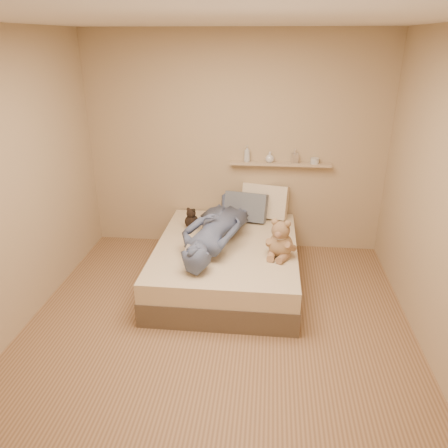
# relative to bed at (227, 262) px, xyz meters

# --- Properties ---
(room) EXTENTS (3.80, 3.80, 3.80)m
(room) POSITION_rel_bed_xyz_m (0.00, -0.93, 1.08)
(room) COLOR #95704D
(room) RESTS_ON ground
(bed) EXTENTS (1.50, 1.90, 0.45)m
(bed) POSITION_rel_bed_xyz_m (0.00, 0.00, 0.00)
(bed) COLOR brown
(bed) RESTS_ON floor
(game_console) EXTENTS (0.21, 0.14, 0.07)m
(game_console) POSITION_rel_bed_xyz_m (-0.26, -0.52, 0.40)
(game_console) COLOR silver
(game_console) RESTS_ON bed
(teddy_bear) EXTENTS (0.32, 0.33, 0.41)m
(teddy_bear) POSITION_rel_bed_xyz_m (0.56, -0.24, 0.39)
(teddy_bear) COLOR #9E7E57
(teddy_bear) RESTS_ON bed
(dark_plush) EXTENTS (0.16, 0.16, 0.25)m
(dark_plush) POSITION_rel_bed_xyz_m (-0.45, 0.38, 0.33)
(dark_plush) COLOR black
(dark_plush) RESTS_ON bed
(pillow_cream) EXTENTS (0.60, 0.38, 0.43)m
(pillow_cream) POSITION_rel_bed_xyz_m (0.39, 0.83, 0.43)
(pillow_cream) COLOR beige
(pillow_cream) RESTS_ON bed
(pillow_grey) EXTENTS (0.54, 0.34, 0.37)m
(pillow_grey) POSITION_rel_bed_xyz_m (0.16, 0.69, 0.40)
(pillow_grey) COLOR slate
(pillow_grey) RESTS_ON bed
(person) EXTENTS (0.85, 1.65, 0.38)m
(person) POSITION_rel_bed_xyz_m (-0.11, -0.00, 0.41)
(person) COLOR #4B5476
(person) RESTS_ON bed
(wall_shelf) EXTENTS (1.20, 0.12, 0.03)m
(wall_shelf) POSITION_rel_bed_xyz_m (0.55, 0.91, 0.88)
(wall_shelf) COLOR tan
(wall_shelf) RESTS_ON wall_back
(shelf_bottles) EXTENTS (0.90, 0.14, 0.20)m
(shelf_bottles) POSITION_rel_bed_xyz_m (0.51, 0.91, 0.97)
(shelf_bottles) COLOR silver
(shelf_bottles) RESTS_ON wall_shelf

